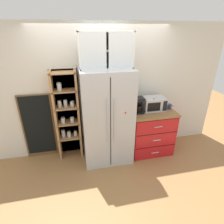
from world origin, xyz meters
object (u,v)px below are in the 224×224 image
bottle_cobalt (153,106)px  chalkboard_menu (39,127)px  mug_cream (154,110)px  bottle_green (153,106)px  coffee_maker (138,105)px  refrigerator (107,117)px  microwave (153,104)px  mug_navy (169,106)px

bottle_cobalt → chalkboard_menu: (-2.23, 0.31, -0.38)m
mug_cream → bottle_green: bearing=95.1°
coffee_maker → bottle_green: size_ratio=1.19×
refrigerator → chalkboard_menu: 1.36m
bottle_green → chalkboard_menu: (-2.23, 0.32, -0.37)m
microwave → chalkboard_menu: size_ratio=0.33×
refrigerator → bottle_green: 0.94m
refrigerator → mug_cream: bearing=-1.4°
microwave → bottle_green: (-0.03, -0.08, -0.02)m
microwave → coffee_maker: (-0.33, -0.04, 0.03)m
bottle_cobalt → refrigerator: bearing=-179.3°
refrigerator → bottle_green: refrigerator is taller
mug_navy → bottle_cobalt: 0.39m
microwave → mug_cream: 0.14m
refrigerator → mug_navy: 1.31m
mug_cream → chalkboard_menu: bearing=171.1°
coffee_maker → mug_cream: (0.30, -0.06, -0.11)m
mug_cream → chalkboard_menu: size_ratio=0.08×
bottle_green → refrigerator: bearing=-179.9°
microwave → mug_cream: microwave is taller
chalkboard_menu → coffee_maker: bearing=-8.4°
coffee_maker → bottle_cobalt: (0.30, -0.03, -0.04)m
mug_cream → bottle_cobalt: size_ratio=0.42×
coffee_maker → bottle_green: 0.30m
mug_cream → bottle_green: size_ratio=0.43×
mug_navy → chalkboard_menu: bearing=174.1°
microwave → bottle_green: same height
chalkboard_menu → bottle_cobalt: bearing=-8.0°
mug_cream → microwave: bearing=72.6°
microwave → bottle_green: 0.09m
refrigerator → microwave: refrigerator is taller
chalkboard_menu → refrigerator: bearing=-14.1°
refrigerator → microwave: size_ratio=4.13×
mug_navy → refrigerator: bearing=-177.5°
bottle_cobalt → bottle_green: bearing=-90.0°
refrigerator → bottle_cobalt: (0.93, 0.01, 0.14)m
bottle_green → mug_cream: bearing=-84.9°
bottle_cobalt → chalkboard_menu: chalkboard_menu is taller
refrigerator → coffee_maker: 0.66m
bottle_green → microwave: bearing=66.7°
mug_cream → bottle_cobalt: bottle_cobalt is taller
refrigerator → coffee_maker: size_ratio=5.87×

